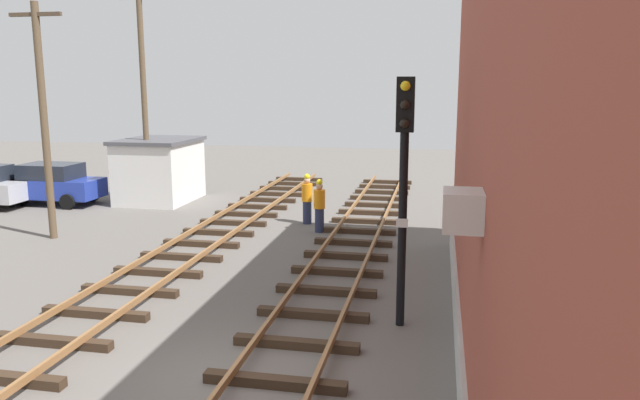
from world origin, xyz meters
The scene contains 10 objects.
ground_plane centered at (0.00, 0.00, 0.00)m, with size 80.00×80.00×0.00m, color #605B56.
track_near_building centered at (0.92, 0.00, 0.13)m, with size 2.50×45.97×0.32m.
track_centre centered at (-3.81, 0.00, 0.13)m, with size 2.50×45.97×0.32m.
signal_mast centered at (2.83, 3.15, 3.29)m, with size 0.36×0.40×5.22m.
control_hut centered at (-8.54, 15.42, 1.39)m, with size 3.00×3.80×2.76m.
parked_car_blue centered at (-12.77, 13.83, 0.90)m, with size 4.20×2.04×1.76m.
utility_pole_near centered at (-9.10, 8.51, 4.01)m, with size 1.80×0.24×7.65m.
utility_pole_far centered at (-8.80, 14.86, 4.69)m, with size 1.80×0.24×8.99m.
track_worker_foreground centered at (-0.49, 11.06, 0.93)m, with size 0.40×0.40×1.87m.
track_worker_distant centered at (-1.19, 12.26, 0.93)m, with size 0.40×0.40×1.87m.
Camera 1 is at (3.53, -9.25, 5.06)m, focal length 34.17 mm.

